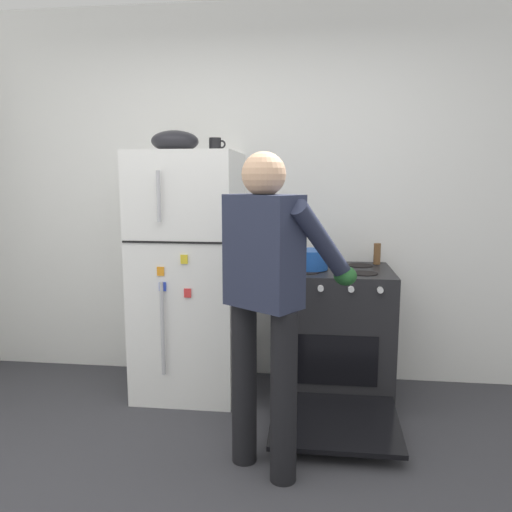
% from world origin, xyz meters
% --- Properties ---
extents(kitchen_wall_back, '(6.00, 0.10, 2.70)m').
position_xyz_m(kitchen_wall_back, '(0.00, 1.95, 1.35)').
color(kitchen_wall_back, white).
rests_on(kitchen_wall_back, ground).
extents(refrigerator, '(0.68, 0.72, 1.65)m').
position_xyz_m(refrigerator, '(-0.46, 1.57, 0.83)').
color(refrigerator, white).
rests_on(refrigerator, ground).
extents(stove_range, '(0.76, 1.20, 0.89)m').
position_xyz_m(stove_range, '(0.53, 1.55, 0.43)').
color(stove_range, black).
rests_on(stove_range, ground).
extents(person_cook, '(0.68, 0.73, 1.60)m').
position_xyz_m(person_cook, '(0.18, 0.66, 0.96)').
color(person_cook, black).
rests_on(person_cook, ground).
extents(red_pot, '(0.34, 0.24, 0.13)m').
position_xyz_m(red_pot, '(0.37, 1.52, 0.95)').
color(red_pot, '#19479E').
rests_on(red_pot, stove_range).
extents(coffee_mug, '(0.11, 0.08, 0.10)m').
position_xyz_m(coffee_mug, '(-0.27, 1.62, 1.70)').
color(coffee_mug, black).
rests_on(coffee_mug, refrigerator).
extents(pepper_mill, '(0.05, 0.05, 0.14)m').
position_xyz_m(pepper_mill, '(0.83, 1.77, 0.96)').
color(pepper_mill, brown).
rests_on(pepper_mill, stove_range).
extents(mixing_bowl, '(0.31, 0.31, 0.14)m').
position_xyz_m(mixing_bowl, '(-0.54, 1.57, 1.72)').
color(mixing_bowl, black).
rests_on(mixing_bowl, refrigerator).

